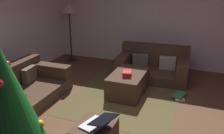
{
  "coord_description": "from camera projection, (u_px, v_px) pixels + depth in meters",
  "views": [
    {
      "loc": [
        -3.07,
        -0.83,
        2.19
      ],
      "look_at": [
        0.61,
        0.59,
        0.75
      ],
      "focal_mm": 39.75,
      "sensor_mm": 36.0,
      "label": 1
    }
  ],
  "objects": [
    {
      "name": "couch_left",
      "position": [
        22.0,
        88.0,
        4.62
      ],
      "size": [
        1.67,
        1.02,
        0.64
      ],
      "rotation": [
        0.0,
        0.0,
        3.16
      ],
      "color": "#473323",
      "rests_on": "ground_plane"
    },
    {
      "name": "corner_lamp",
      "position": [
        69.0,
        12.0,
        6.48
      ],
      "size": [
        0.36,
        0.36,
        1.56
      ],
      "color": "black",
      "rests_on": "ground_plane"
    },
    {
      "name": "couch_right",
      "position": [
        153.0,
        66.0,
        5.68
      ],
      "size": [
        0.97,
        1.6,
        0.72
      ],
      "rotation": [
        0.0,
        0.0,
        1.62
      ],
      "color": "#473323",
      "rests_on": "ground_plane"
    },
    {
      "name": "ottoman",
      "position": [
        128.0,
        83.0,
        4.89
      ],
      "size": [
        1.0,
        0.62,
        0.43
      ],
      "primitive_type": "cube",
      "color": "#473323",
      "rests_on": "ground_plane"
    },
    {
      "name": "area_rug",
      "position": [
        128.0,
        93.0,
        4.96
      ],
      "size": [
        2.6,
        2.0,
        0.01
      ],
      "primitive_type": "cube",
      "color": "brown",
      "rests_on": "ground_plane"
    },
    {
      "name": "tv_remote",
      "position": [
        128.0,
        70.0,
        4.97
      ],
      "size": [
        0.12,
        0.16,
        0.02
      ],
      "primitive_type": "cube",
      "rotation": [
        0.0,
        0.0,
        0.5
      ],
      "color": "black",
      "rests_on": "ottoman"
    },
    {
      "name": "christmas_tree",
      "position": [
        6.0,
        113.0,
        2.36
      ],
      "size": [
        0.99,
        0.99,
        1.82
      ],
      "color": "brown",
      "rests_on": "ground_plane"
    },
    {
      "name": "book_stack",
      "position": [
        179.0,
        96.0,
        4.75
      ],
      "size": [
        0.36,
        0.26,
        0.08
      ],
      "color": "beige",
      "rests_on": "ground_plane"
    },
    {
      "name": "ground_plane",
      "position": [
        134.0,
        132.0,
        3.73
      ],
      "size": [
        6.4,
        6.4,
        0.0
      ],
      "primitive_type": "plane",
      "color": "brown"
    },
    {
      "name": "corner_partition",
      "position": [
        172.0,
        16.0,
        6.03
      ],
      "size": [
        0.12,
        6.4,
        2.6
      ],
      "primitive_type": "cube",
      "color": "silver",
      "rests_on": "ground_plane"
    },
    {
      "name": "gift_box",
      "position": [
        127.0,
        74.0,
        4.67
      ],
      "size": [
        0.26,
        0.21,
        0.09
      ],
      "primitive_type": "cube",
      "rotation": [
        0.0,
        0.0,
        0.25
      ],
      "color": "red",
      "rests_on": "ottoman"
    },
    {
      "name": "laptop",
      "position": [
        98.0,
        122.0,
        2.86
      ],
      "size": [
        0.41,
        0.44,
        0.16
      ],
      "color": "silver",
      "rests_on": "side_table"
    }
  ]
}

